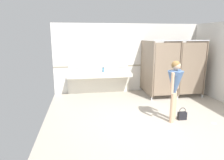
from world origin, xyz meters
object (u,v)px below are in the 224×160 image
person_standing (175,84)px  paper_cup (109,72)px  soap_dispenser (103,70)px  handbag (182,115)px

person_standing → paper_cup: (-1.31, 2.68, -0.14)m
person_standing → soap_dispenser: 3.31m
handbag → soap_dispenser: (-1.79, 2.90, 0.80)m
person_standing → paper_cup: size_ratio=19.08×
handbag → soap_dispenser: soap_dispenser is taller
person_standing → paper_cup: 2.99m
handbag → person_standing: bearing=-170.1°
handbag → paper_cup: size_ratio=4.04×
soap_dispenser → paper_cup: 0.32m
handbag → paper_cup: bearing=121.6°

